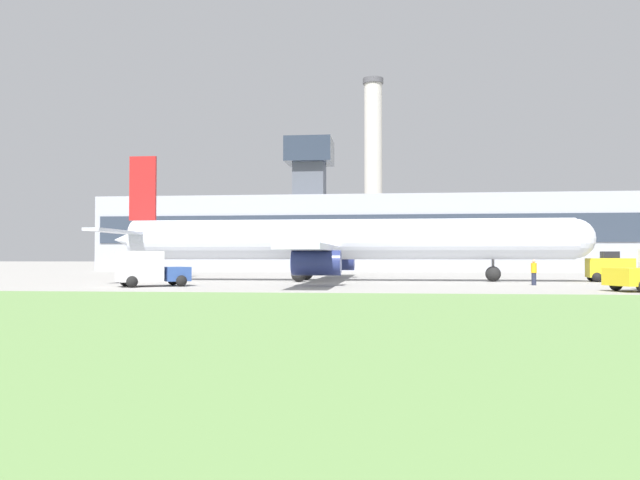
# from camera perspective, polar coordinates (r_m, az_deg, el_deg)

# --- Properties ---
(ground_plane) EXTENTS (400.00, 400.00, 0.00)m
(ground_plane) POSITION_cam_1_polar(r_m,az_deg,el_deg) (48.31, 6.10, -3.71)
(ground_plane) COLOR #999691
(grass_strip) EXTENTS (240.00, 37.00, 0.06)m
(grass_strip) POSITION_cam_1_polar(r_m,az_deg,el_deg) (11.91, 6.00, -10.15)
(grass_strip) COLOR #668E4C
(grass_strip) RESTS_ON ground_plane
(terminal_building) EXTENTS (76.67, 12.66, 18.05)m
(terminal_building) POSITION_cam_1_polar(r_m,az_deg,el_deg) (84.86, 5.82, 0.68)
(terminal_building) COLOR #9EA3AD
(terminal_building) RESTS_ON ground_plane
(smokestack_left) EXTENTS (3.93, 3.93, 36.07)m
(smokestack_left) POSITION_cam_1_polar(r_m,az_deg,el_deg) (120.17, 4.89, 6.27)
(smokestack_left) COLOR beige
(smokestack_left) RESTS_ON ground_plane
(airplane) EXTENTS (36.51, 30.48, 9.75)m
(airplane) POSITION_cam_1_polar(r_m,az_deg,el_deg) (47.28, 1.76, -0.07)
(airplane) COLOR silver
(airplane) RESTS_ON ground_plane
(pushback_tug) EXTENTS (3.29, 2.71, 2.22)m
(pushback_tug) POSITION_cam_1_polar(r_m,az_deg,el_deg) (50.54, 24.98, -2.35)
(pushback_tug) COLOR yellow
(pushback_tug) RESTS_ON ground_plane
(fuel_truck) EXTENTS (4.61, 4.03, 2.18)m
(fuel_truck) POSITION_cam_1_polar(r_m,az_deg,el_deg) (39.71, -15.45, -2.60)
(fuel_truck) COLOR #2D4C93
(fuel_truck) RESTS_ON ground_plane
(ground_crew_person) EXTENTS (0.42, 0.42, 1.65)m
(ground_crew_person) POSITION_cam_1_polar(r_m,az_deg,el_deg) (42.39, 18.97, -2.80)
(ground_crew_person) COLOR #23283D
(ground_crew_person) RESTS_ON ground_plane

